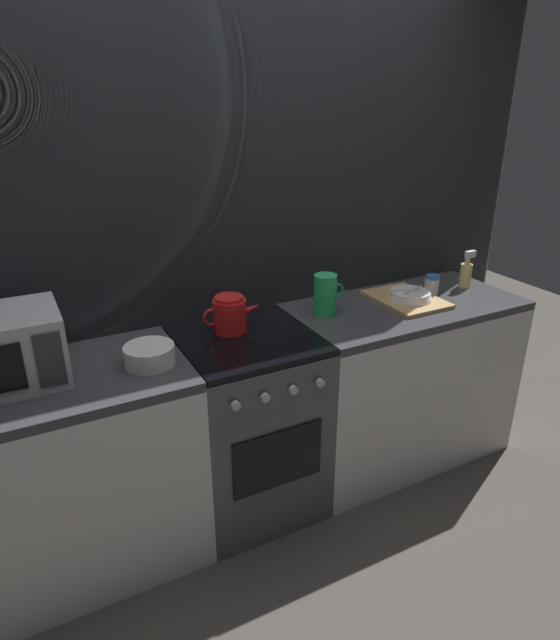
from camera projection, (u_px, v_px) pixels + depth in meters
ground_plane at (251, 499)px, 2.75m from camera, size 8.00×8.00×0.00m
back_wall at (216, 254)px, 2.54m from camera, size 3.60×0.05×2.40m
counter_left at (45, 482)px, 2.19m from camera, size 1.20×0.60×0.90m
stove_unit at (249, 424)px, 2.57m from camera, size 0.60×0.63×0.90m
counter_right at (399, 380)px, 2.96m from camera, size 1.20×0.60×0.90m
kettle at (230, 314)px, 2.43m from camera, size 0.28×0.15×0.17m
mixing_bowl at (150, 355)px, 2.15m from camera, size 0.20×0.20×0.08m
pitcher at (325, 295)px, 2.61m from camera, size 0.16×0.11×0.20m
dish_pile at (407, 297)px, 2.79m from camera, size 0.30×0.40×0.07m
spice_jar at (432, 285)px, 2.89m from camera, size 0.08×0.08×0.10m
spray_bottle at (466, 273)px, 2.98m from camera, size 0.08×0.06×0.20m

